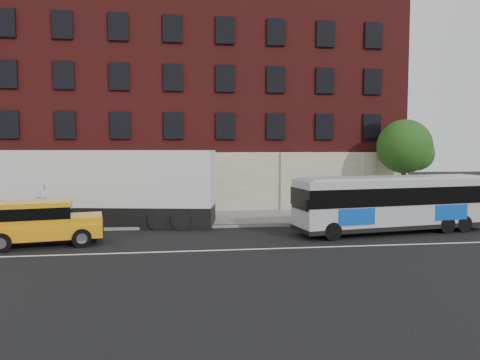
{
  "coord_description": "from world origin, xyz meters",
  "views": [
    {
      "loc": [
        -1.29,
        -18.43,
        4.42
      ],
      "look_at": [
        1.9,
        5.5,
        2.7
      ],
      "focal_mm": 33.21,
      "sensor_mm": 36.0,
      "label": 1
    }
  ],
  "objects": [
    {
      "name": "city_bus",
      "position": [
        9.8,
        3.44,
        1.63
      ],
      "size": [
        10.99,
        3.86,
        2.95
      ],
      "color": "#A6A8AF",
      "rests_on": "ground"
    },
    {
      "name": "sidewalk",
      "position": [
        0.0,
        9.0,
        0.07
      ],
      "size": [
        60.0,
        6.0,
        0.15
      ],
      "primitive_type": "cube",
      "color": "gray",
      "rests_on": "ground"
    },
    {
      "name": "street_tree",
      "position": [
        13.54,
        9.48,
        4.41
      ],
      "size": [
        3.6,
        3.6,
        6.2
      ],
      "color": "#3E291F",
      "rests_on": "sidewalk"
    },
    {
      "name": "ground",
      "position": [
        0.0,
        0.0,
        0.0
      ],
      "size": [
        120.0,
        120.0,
        0.0
      ],
      "primitive_type": "plane",
      "color": "black",
      "rests_on": "ground"
    },
    {
      "name": "building",
      "position": [
        -0.01,
        16.92,
        7.58
      ],
      "size": [
        30.0,
        12.1,
        15.0
      ],
      "color": "#5B1615",
      "rests_on": "sidewalk"
    },
    {
      "name": "kerb",
      "position": [
        0.0,
        6.0,
        0.07
      ],
      "size": [
        60.0,
        0.25,
        0.15
      ],
      "primitive_type": "cube",
      "color": "gray",
      "rests_on": "ground"
    },
    {
      "name": "yellow_suv",
      "position": [
        -7.74,
        2.57,
        1.17
      ],
      "size": [
        5.47,
        3.04,
        2.04
      ],
      "color": "#F99F11",
      "rests_on": "ground"
    },
    {
      "name": "shipping_container",
      "position": [
        -5.87,
        7.6,
        2.13
      ],
      "size": [
        13.19,
        4.83,
        4.31
      ],
      "color": "black",
      "rests_on": "ground"
    },
    {
      "name": "lane_line",
      "position": [
        0.0,
        0.5,
        0.01
      ],
      "size": [
        60.0,
        0.12,
        0.01
      ],
      "primitive_type": "cube",
      "color": "white",
      "rests_on": "ground"
    },
    {
      "name": "sign_pole",
      "position": [
        -8.5,
        6.15,
        1.45
      ],
      "size": [
        0.3,
        0.2,
        2.5
      ],
      "color": "gray",
      "rests_on": "ground"
    }
  ]
}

